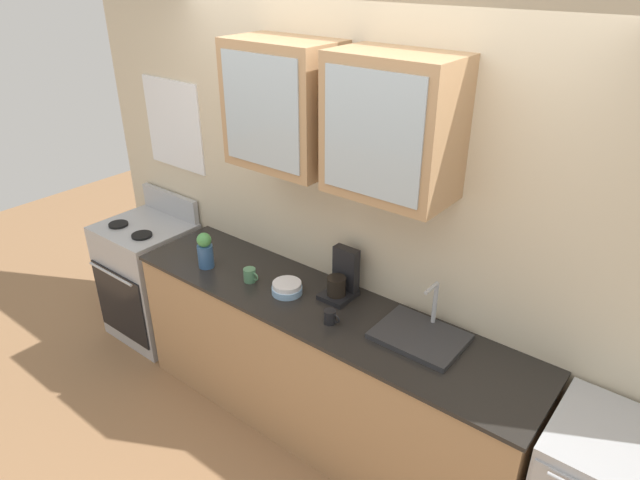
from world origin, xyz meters
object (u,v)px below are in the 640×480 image
Objects in this scene: sink_faucet at (420,335)px; cup_near_sink at (330,317)px; vase at (205,251)px; cup_near_bowls at (250,275)px; coffee_maker at (342,279)px; bowl_stack at (287,288)px; stove_range at (151,279)px.

sink_faucet is 0.48m from cup_near_sink.
cup_near_sink is (0.99, 0.00, -0.07)m from vase.
cup_near_bowls is 0.57m from coffee_maker.
coffee_maker reaches higher than cup_near_sink.
cup_near_sink is at bearing -12.06° from bowl_stack.
stove_range is 1.87m from cup_near_sink.
vase is 2.17× the size of cup_near_bowls.
sink_faucet is 2.48× the size of bowl_stack.
cup_near_bowls is (-0.64, 0.04, 0.00)m from cup_near_sink.
coffee_maker reaches higher than stove_range.
sink_faucet is 0.83m from bowl_stack.
cup_near_sink is 0.64m from cup_near_bowls.
cup_near_bowls is at bearing -3.02° from stove_range.
bowl_stack is at bearing 7.97° from vase.
bowl_stack is 1.84× the size of cup_near_sink.
stove_range is at bearing 179.17° from bowl_stack.
cup_near_sink is at bearing -3.23° from stove_range.
cup_near_bowls is 0.37× the size of coffee_maker.
bowl_stack is 0.33m from coffee_maker.
sink_faucet is at bearing 2.01° from stove_range.
vase reaches higher than bowl_stack.
bowl_stack is 0.26m from cup_near_bowls.
sink_faucet is (2.25, 0.08, 0.48)m from stove_range.
cup_near_bowls is (1.16, -0.06, 0.50)m from stove_range.
sink_faucet is at bearing 6.88° from bowl_stack.
coffee_maker is at bearing 16.94° from vase.
vase is 0.99m from cup_near_sink.
stove_range is 1.27m from cup_near_bowls.
coffee_maker is (0.26, 0.18, 0.07)m from bowl_stack.
bowl_stack is at bearing -173.12° from sink_faucet.
vase is 0.35m from cup_near_bowls.
sink_faucet is at bearing 22.10° from cup_near_sink.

